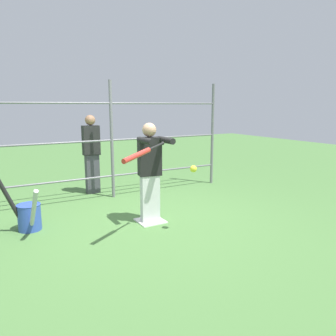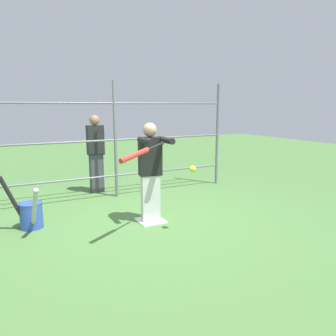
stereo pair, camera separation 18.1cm
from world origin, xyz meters
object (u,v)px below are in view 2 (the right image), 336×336
(batter, at_px, (151,170))
(softball_in_flight, at_px, (193,169))
(baseball_bat_swinging, at_px, (138,154))
(bystander_behind_fence, at_px, (96,153))
(bat_bucket, at_px, (30,214))

(batter, xyz_separation_m, softball_in_flight, (-0.31, 0.70, 0.10))
(batter, bearing_deg, baseball_bat_swinging, 54.69)
(batter, relative_size, bystander_behind_fence, 0.96)
(batter, distance_m, bystander_behind_fence, 2.14)
(baseball_bat_swinging, bearing_deg, softball_in_flight, 177.17)
(baseball_bat_swinging, relative_size, bystander_behind_fence, 0.51)
(softball_in_flight, relative_size, bystander_behind_fence, 0.06)
(bystander_behind_fence, bearing_deg, softball_in_flight, 101.19)
(batter, xyz_separation_m, bat_bucket, (1.68, -0.55, -0.60))
(baseball_bat_swinging, height_order, bystander_behind_fence, bystander_behind_fence)
(batter, bearing_deg, bystander_behind_fence, -83.29)
(baseball_bat_swinging, height_order, bat_bucket, baseball_bat_swinging)
(baseball_bat_swinging, xyz_separation_m, softball_in_flight, (-0.78, 0.04, -0.26))
(baseball_bat_swinging, height_order, softball_in_flight, baseball_bat_swinging)
(softball_in_flight, xyz_separation_m, bystander_behind_fence, (0.56, -2.83, -0.10))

